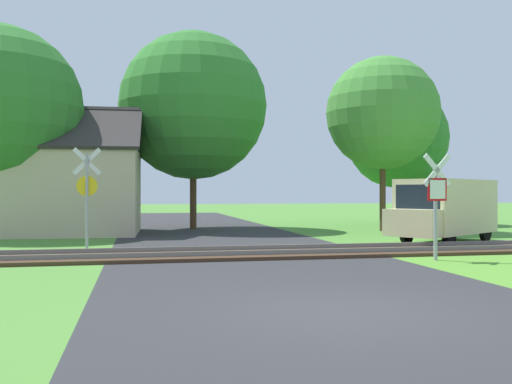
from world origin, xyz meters
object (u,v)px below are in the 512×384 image
(stop_sign_near, at_px, (436,198))
(mail_truck, at_px, (445,208))
(house, at_px, (54,188))
(crossing_sign_far, at_px, (87,189))
(tree_right, at_px, (383,113))
(tree_far, at_px, (397,138))
(tree_center, at_px, (193,106))

(stop_sign_near, distance_m, mail_truck, 5.58)
(house, bearing_deg, crossing_sign_far, -72.37)
(tree_right, bearing_deg, crossing_sign_far, -154.27)
(stop_sign_near, relative_size, tree_far, 0.36)
(house, bearing_deg, mail_truck, -25.09)
(tree_center, xyz_separation_m, tree_right, (8.45, -3.29, -0.57))
(tree_far, distance_m, mail_truck, 13.04)
(mail_truck, bearing_deg, tree_center, 6.41)
(stop_sign_near, bearing_deg, house, -57.41)
(tree_center, distance_m, mail_truck, 13.32)
(crossing_sign_far, relative_size, tree_right, 0.40)
(tree_right, relative_size, mail_truck, 1.58)
(tree_right, xyz_separation_m, tree_far, (3.43, 5.64, -0.53))
(house, height_order, tree_right, tree_right)
(tree_far, bearing_deg, tree_center, -168.81)
(house, distance_m, tree_right, 15.08)
(tree_center, distance_m, tree_far, 12.16)
(stop_sign_near, bearing_deg, crossing_sign_far, -37.82)
(stop_sign_near, distance_m, tree_center, 15.72)
(house, height_order, tree_far, tree_far)
(tree_center, bearing_deg, tree_far, 11.19)
(crossing_sign_far, xyz_separation_m, house, (-1.96, 7.27, 0.07))
(house, bearing_deg, tree_center, 21.50)
(mail_truck, bearing_deg, crossing_sign_far, 55.81)
(tree_right, bearing_deg, mail_truck, -94.22)
(mail_truck, bearing_deg, stop_sign_near, 114.23)
(stop_sign_near, xyz_separation_m, crossing_sign_far, (-9.24, 4.84, 0.24))
(tree_center, height_order, tree_right, tree_center)
(crossing_sign_far, bearing_deg, tree_center, 62.08)
(stop_sign_near, height_order, tree_right, tree_right)
(stop_sign_near, xyz_separation_m, tree_right, (3.43, 10.94, 3.80))
(crossing_sign_far, xyz_separation_m, tree_right, (12.66, 6.10, 3.56))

